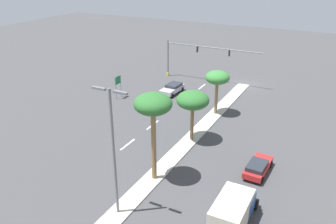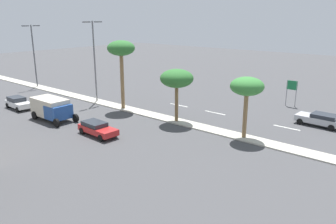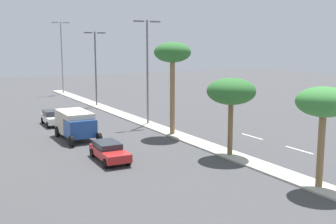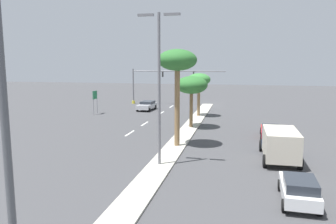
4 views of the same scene
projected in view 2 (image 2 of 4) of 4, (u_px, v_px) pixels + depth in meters
The scene contains 15 objects.
ground_plane at pixel (135, 111), 40.44m from camera, with size 160.00×160.00×0.00m, color #424244.
median_curb at pixel (94, 101), 45.29m from camera, with size 1.80×70.78×0.12m, color #B7B2A3.
lane_stripe_left at pixel (287, 128), 34.39m from camera, with size 0.20×2.80×0.01m, color silver.
lane_stripe_far at pixel (215, 113), 39.75m from camera, with size 0.20×2.80×0.01m, color silver.
lane_stripe_center at pixel (179, 105), 43.14m from camera, with size 0.20×2.80×0.01m, color silver.
directional_road_sign at pixel (292, 88), 42.16m from camera, with size 0.10×1.33×3.28m.
palm_tree_far at pixel (247, 87), 30.14m from camera, with size 3.07×3.07×5.70m.
palm_tree_left at pixel (177, 79), 35.02m from camera, with size 3.53×3.53×5.64m.
palm_tree_trailing at pixel (121, 50), 39.57m from camera, with size 3.29×3.29×8.23m.
street_lamp_mid at pixel (94, 55), 43.39m from camera, with size 2.90×0.24×10.42m.
street_lamp_rear at pixel (34, 51), 52.94m from camera, with size 2.90×0.24×9.70m.
sedan_red_far at pixel (97, 128), 32.07m from camera, with size 2.01×4.41×1.27m.
sedan_silver_front at pixel (320, 119), 34.85m from camera, with size 2.22×4.59×1.34m.
sedan_white_trailing at pixel (18, 103), 41.39m from camera, with size 1.98×4.08×1.43m.
box_truck at pixel (52, 108), 36.62m from camera, with size 2.60×5.61×2.40m.
Camera 2 is at (-27.21, -0.59, 10.99)m, focal length 35.73 mm.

